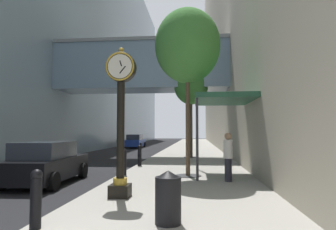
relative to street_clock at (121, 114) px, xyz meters
name	(u,v)px	position (x,y,z in m)	size (l,w,h in m)	color
ground_plane	(164,151)	(-1.16, 21.61, -2.45)	(110.00, 110.00, 0.00)	black
sidewalk_right	(192,149)	(1.66, 24.61, -2.38)	(5.64, 80.00, 0.14)	#9E998E
building_block_left	(70,28)	(-12.67, 24.52, 11.73)	(22.03, 80.00, 28.48)	#849EB2
street_clock	(121,114)	(0.00, 0.00, 0.00)	(0.84, 0.55, 4.23)	black
bollard_nearest	(36,198)	(-0.89, -2.74, -1.73)	(0.22, 0.22, 1.11)	black
bollard_third	(124,161)	(-0.89, 4.01, -1.73)	(0.22, 0.22, 1.11)	black
bollard_fourth	(140,155)	(-0.89, 7.39, -1.73)	(0.22, 0.22, 1.11)	black
street_tree_near	(187,46)	(1.78, 4.09, 3.11)	(2.75, 2.75, 7.03)	#333335
street_tree_mid_near	(191,85)	(1.78, 12.80, 2.84)	(2.47, 2.47, 6.60)	#333335
trash_bin	(168,196)	(1.56, -2.21, -1.78)	(0.53, 0.53, 1.05)	black
pedestrian_walking	(228,155)	(3.28, 2.86, -1.36)	(0.42, 0.42, 1.78)	#23232D
storefront_awning	(222,101)	(3.24, 4.58, 0.83)	(2.40, 3.60, 3.30)	#235138
car_black_near	(46,163)	(-3.51, 2.52, -1.68)	(2.15, 4.13, 1.58)	black
car_blue_mid	(135,141)	(-5.26, 26.90, -1.66)	(2.03, 4.53, 1.62)	navy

